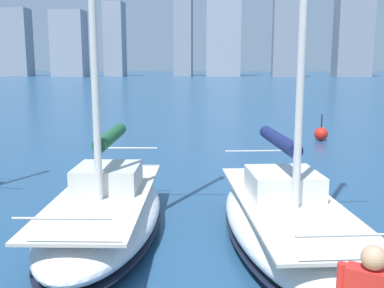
# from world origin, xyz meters

# --- Properties ---
(city_skyline) EXTENTS (169.15, 20.17, 51.24)m
(city_skyline) POSITION_xyz_m (-9.33, -159.82, 18.72)
(city_skyline) COLOR #A3A8B2
(city_skyline) RESTS_ON ground
(sailboat_navy) EXTENTS (3.62, 7.49, 11.85)m
(sailboat_navy) POSITION_xyz_m (-2.01, -6.39, 0.63)
(sailboat_navy) COLOR white
(sailboat_navy) RESTS_ON ground
(sailboat_forest) EXTENTS (2.96, 7.00, 12.49)m
(sailboat_forest) POSITION_xyz_m (2.13, -6.55, 0.65)
(sailboat_forest) COLOR white
(sailboat_forest) RESTS_ON ground
(channel_buoy) EXTENTS (0.70, 0.70, 1.40)m
(channel_buoy) POSITION_xyz_m (-5.41, -20.66, 0.36)
(channel_buoy) COLOR red
(channel_buoy) RESTS_ON ground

